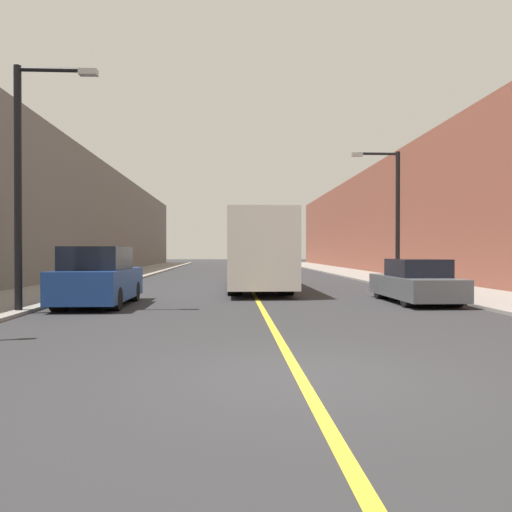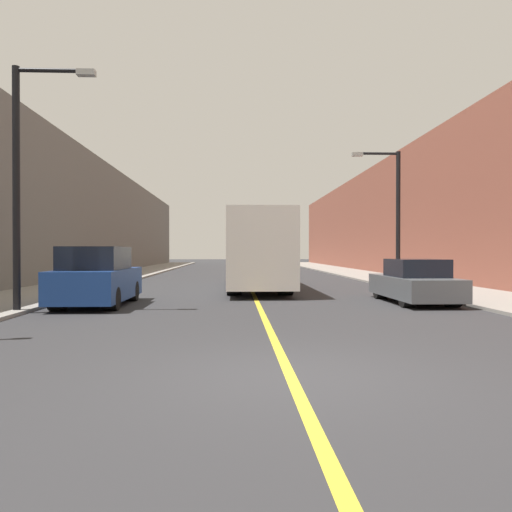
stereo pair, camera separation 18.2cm
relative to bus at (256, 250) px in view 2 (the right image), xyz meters
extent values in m
plane|color=#2D2D30|center=(-0.23, -16.17, -1.77)|extent=(200.00, 200.00, 0.00)
cube|color=gray|center=(-8.53, 13.83, -1.72)|extent=(3.77, 72.00, 0.10)
cube|color=gray|center=(8.08, 13.83, -1.72)|extent=(3.77, 72.00, 0.10)
cube|color=#66605B|center=(-12.41, 13.83, 2.38)|extent=(4.00, 72.00, 8.30)
cube|color=brown|center=(11.96, 13.83, 2.46)|extent=(4.00, 72.00, 8.45)
cube|color=gold|center=(-0.23, 13.83, -1.77)|extent=(0.16, 72.00, 0.01)
cube|color=silver|center=(0.00, 0.01, 0.03)|extent=(2.55, 11.74, 2.97)
cube|color=black|center=(0.00, -5.83, 0.55)|extent=(2.17, 0.04, 1.34)
cylinder|color=black|center=(-0.99, -3.63, -1.24)|extent=(0.56, 1.06, 1.06)
cylinder|color=black|center=(0.99, -3.63, -1.24)|extent=(0.56, 1.06, 1.06)
cylinder|color=black|center=(-0.99, 3.65, -1.24)|extent=(0.56, 1.06, 1.06)
cylinder|color=black|center=(0.99, 3.65, -1.24)|extent=(0.56, 1.06, 1.06)
cube|color=navy|center=(-5.28, -7.07, -1.10)|extent=(1.93, 4.48, 0.94)
cube|color=black|center=(-5.28, -7.29, -0.28)|extent=(1.70, 2.46, 0.70)
cube|color=black|center=(-5.28, -9.28, -0.93)|extent=(1.64, 0.04, 0.42)
cylinder|color=black|center=(-6.04, -8.45, -1.43)|extent=(0.43, 0.68, 0.68)
cylinder|color=black|center=(-4.53, -8.45, -1.43)|extent=(0.43, 0.68, 0.68)
cylinder|color=black|center=(-6.04, -5.68, -1.43)|extent=(0.43, 0.68, 0.68)
cylinder|color=black|center=(-4.53, -5.68, -1.43)|extent=(0.43, 0.68, 0.68)
cube|color=#51565B|center=(4.96, -6.65, -1.24)|extent=(1.78, 4.53, 0.68)
cube|color=black|center=(4.96, -6.88, -0.61)|extent=(1.56, 2.04, 0.58)
cube|color=black|center=(4.96, -8.88, -1.12)|extent=(1.51, 0.04, 0.31)
cylinder|color=black|center=(4.26, -8.05, -1.46)|extent=(0.39, 0.62, 0.62)
cylinder|color=black|center=(5.65, -8.05, -1.46)|extent=(0.39, 0.62, 0.62)
cylinder|color=black|center=(4.26, -5.24, -1.46)|extent=(0.39, 0.62, 0.62)
cylinder|color=black|center=(5.65, -5.24, -1.46)|extent=(0.39, 0.62, 0.62)
cylinder|color=black|center=(-6.95, -9.00, 1.66)|extent=(0.20, 0.20, 6.65)
cylinder|color=black|center=(-6.00, -9.00, 4.88)|extent=(1.90, 0.12, 0.12)
cube|color=#999993|center=(-5.05, -9.00, 4.83)|extent=(0.50, 0.24, 0.16)
cylinder|color=black|center=(6.50, -0.45, 1.41)|extent=(0.20, 0.20, 6.15)
cylinder|color=black|center=(5.55, -0.45, 4.38)|extent=(1.90, 0.12, 0.12)
cube|color=#999993|center=(4.60, -0.45, 4.33)|extent=(0.50, 0.24, 0.16)
camera|label=1|loc=(-1.17, -22.90, -0.07)|focal=35.00mm
camera|label=2|loc=(-0.99, -22.91, -0.07)|focal=35.00mm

